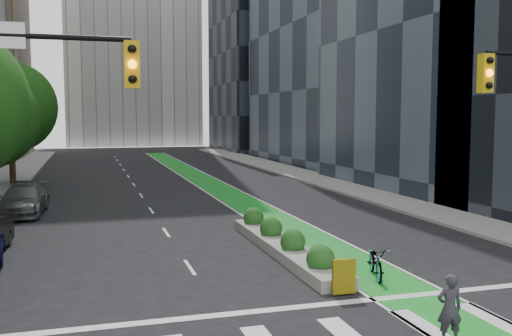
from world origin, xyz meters
TOP-DOWN VIEW (x-y plane):
  - ground at (0.00, 0.00)m, footprint 160.00×160.00m
  - sidewalk_right at (11.80, 25.00)m, footprint 3.60×90.00m
  - bike_lane_paint at (3.00, 30.00)m, footprint 2.20×70.00m
  - building_dark_end at (20.00, 68.00)m, footprint 14.00×18.00m
  - tree_far at (-11.00, 32.00)m, footprint 6.60×6.60m
  - median_planter at (1.20, 7.04)m, footprint 1.20×10.26m
  - bicycle at (2.94, 3.13)m, footprint 1.24×2.06m
  - cyclist at (2.00, -2.00)m, footprint 0.65×0.49m
  - parked_car_left_far at (-8.97, 18.71)m, footprint 2.41×5.37m

SIDE VIEW (x-z plane):
  - ground at x=0.00m, z-range 0.00..0.00m
  - bike_lane_paint at x=3.00m, z-range 0.00..0.01m
  - sidewalk_right at x=11.80m, z-range 0.00..0.15m
  - median_planter at x=1.20m, z-range -0.18..0.92m
  - bicycle at x=2.94m, z-range 0.00..1.02m
  - parked_car_left_far at x=-8.97m, z-range 0.00..1.53m
  - cyclist at x=2.00m, z-range 0.00..1.59m
  - tree_far at x=-11.00m, z-range 1.19..10.20m
  - building_dark_end at x=20.00m, z-range 0.00..28.00m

